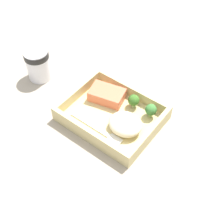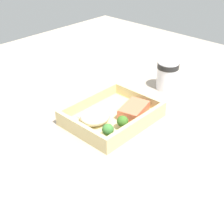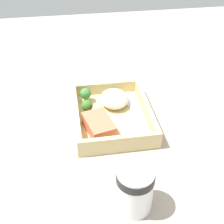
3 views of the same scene
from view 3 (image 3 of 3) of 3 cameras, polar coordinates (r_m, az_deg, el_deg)
ground_plane at (r=82.10cm, az=0.00°, el=-2.06°), size 160.00×160.00×2.00cm
takeout_tray at (r=81.10cm, az=0.00°, el=-1.18°), size 24.51×19.41×1.20cm
tray_rim at (r=79.75cm, az=0.00°, el=0.07°), size 24.51×19.41×3.23cm
salmon_fillet at (r=75.67cm, az=-2.42°, el=-2.40°), size 10.36×7.88×3.11cm
mashed_potatoes at (r=83.98cm, az=0.39°, el=2.45°), size 8.60×7.65×3.80cm
broccoli_floret_1 at (r=80.86cm, az=-4.58°, el=1.10°), size 3.08×3.08×3.92cm
broccoli_floret_2 at (r=85.27cm, az=-4.85°, el=3.30°), size 3.06×3.06×4.05cm
fork at (r=81.70cm, az=4.01°, el=-0.24°), size 15.80×2.20×0.44cm
paper_cup at (r=58.93cm, az=4.03°, el=-13.63°), size 7.05×7.05×9.49cm
receipt_slip at (r=101.76cm, az=-3.47°, el=7.12°), size 11.42×13.90×0.24cm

